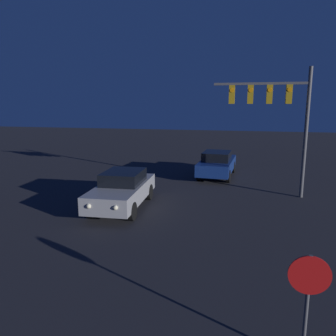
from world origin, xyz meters
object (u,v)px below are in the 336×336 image
(traffic_signal_mast, at_px, (277,108))
(stop_sign, at_px, (308,290))
(car_near, at_px, (122,189))
(car_far, at_px, (217,164))

(traffic_signal_mast, height_order, stop_sign, traffic_signal_mast)
(car_near, xyz_separation_m, traffic_signal_mast, (6.64, 3.64, 3.55))
(car_near, distance_m, traffic_signal_mast, 8.36)
(car_near, bearing_deg, traffic_signal_mast, -154.63)
(car_far, distance_m, stop_sign, 15.39)
(car_near, relative_size, traffic_signal_mast, 0.79)
(car_far, relative_size, stop_sign, 2.39)
(stop_sign, bearing_deg, traffic_signal_mast, 88.87)
(traffic_signal_mast, bearing_deg, car_near, -151.29)
(car_near, height_order, stop_sign, stop_sign)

